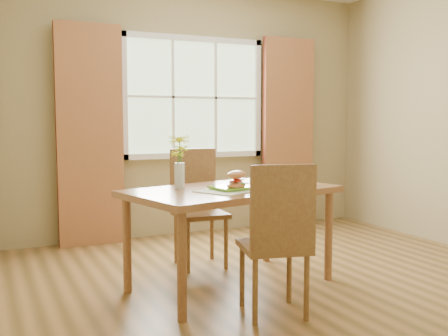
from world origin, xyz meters
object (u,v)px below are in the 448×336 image
chair_far (197,201)px  flower_vase (179,157)px  croissant_sandwich (237,180)px  dining_table (232,198)px  water_glass (267,179)px  chair_near (278,234)px

chair_far → flower_vase: bearing=-119.9°
chair_far → flower_vase: flower_vase is taller
croissant_sandwich → flower_vase: flower_vase is taller
dining_table → water_glass: bearing=-26.9°
dining_table → croissant_sandwich: croissant_sandwich is taller
water_glass → flower_vase: bearing=161.8°
croissant_sandwich → water_glass: size_ratio=1.58×
chair_near → chair_far: (0.02, 1.41, 0.01)m
chair_far → water_glass: size_ratio=7.52×
dining_table → chair_near: 0.72m
chair_near → flower_vase: (-0.34, 0.85, 0.45)m
dining_table → chair_near: size_ratio=1.71×
chair_near → flower_vase: flower_vase is taller
chair_far → flower_vase: (-0.37, -0.56, 0.44)m
dining_table → croissant_sandwich: bearing=-117.8°
chair_far → croissant_sandwich: 0.92m
water_glass → chair_near: bearing=-114.1°
dining_table → water_glass: water_glass is taller
chair_near → water_glass: (0.29, 0.64, 0.27)m
croissant_sandwich → water_glass: 0.33m
croissant_sandwich → flower_vase: 0.47m
dining_table → chair_far: 0.72m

